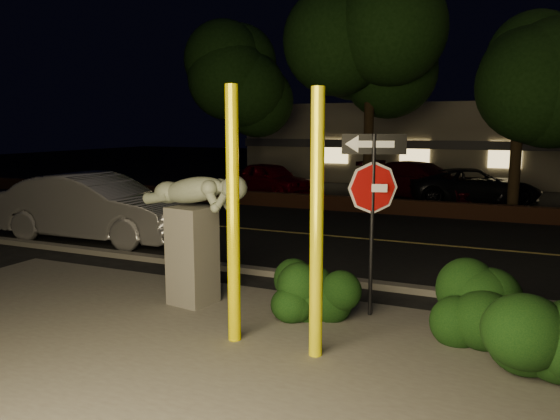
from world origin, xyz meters
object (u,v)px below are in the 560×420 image
(signpost, at_px, (373,188))
(silver_sedan, at_px, (96,207))
(sculpture, at_px, (194,224))
(parked_car_red, at_px, (271,178))
(yellow_pole_right, at_px, (317,226))
(parked_car_dark, at_px, (474,186))
(yellow_pole_left, at_px, (233,217))
(parked_car_darkred, at_px, (421,181))

(signpost, height_order, silver_sedan, signpost)
(sculpture, xyz_separation_m, parked_car_red, (-4.89, 13.59, -0.67))
(sculpture, bearing_deg, yellow_pole_right, -14.92)
(yellow_pole_right, distance_m, silver_sedan, 8.81)
(yellow_pole_right, bearing_deg, parked_car_dark, 87.31)
(yellow_pole_left, distance_m, silver_sedan, 7.79)
(parked_car_dark, bearing_deg, parked_car_darkred, 62.15)
(yellow_pole_right, xyz_separation_m, parked_car_dark, (0.72, 15.32, -1.03))
(silver_sedan, height_order, parked_car_dark, silver_sedan)
(sculpture, relative_size, parked_car_darkred, 0.43)
(sculpture, xyz_separation_m, silver_sedan, (-5.05, 3.29, -0.49))
(signpost, distance_m, parked_car_red, 15.13)
(silver_sedan, distance_m, parked_car_red, 10.30)
(yellow_pole_left, distance_m, sculpture, 1.77)
(sculpture, bearing_deg, parked_car_dark, 86.45)
(yellow_pole_left, relative_size, parked_car_dark, 0.73)
(yellow_pole_right, relative_size, parked_car_dark, 0.71)
(signpost, bearing_deg, yellow_pole_right, -115.78)
(signpost, bearing_deg, parked_car_dark, 70.60)
(parked_car_red, xyz_separation_m, parked_car_darkred, (6.09, 0.97, 0.06))
(yellow_pole_right, xyz_separation_m, silver_sedan, (-7.57, 4.43, -0.84))
(silver_sedan, xyz_separation_m, parked_car_dark, (8.29, 10.89, -0.19))
(yellow_pole_right, height_order, parked_car_dark, yellow_pole_right)
(signpost, height_order, parked_car_dark, signpost)
(parked_car_darkred, bearing_deg, parked_car_dark, -80.55)
(yellow_pole_left, bearing_deg, yellow_pole_right, -1.66)
(sculpture, relative_size, silver_sedan, 0.42)
(silver_sedan, relative_size, parked_car_darkred, 1.02)
(yellow_pole_left, bearing_deg, sculpture, 140.45)
(parked_car_red, distance_m, parked_car_dark, 8.15)
(yellow_pole_left, bearing_deg, silver_sedan, 145.45)
(parked_car_red, bearing_deg, signpost, -126.34)
(yellow_pole_right, bearing_deg, signpost, 81.66)
(parked_car_dark, bearing_deg, signpost, 160.63)
(parked_car_red, bearing_deg, yellow_pole_right, -130.19)
(yellow_pole_left, height_order, signpost, yellow_pole_left)
(sculpture, bearing_deg, parked_car_red, 119.12)
(yellow_pole_left, bearing_deg, parked_car_dark, 82.89)
(yellow_pole_right, relative_size, signpost, 1.21)
(signpost, xyz_separation_m, parked_car_dark, (0.46, 13.58, -1.33))
(yellow_pole_right, distance_m, parked_car_darkred, 15.78)
(silver_sedan, bearing_deg, yellow_pole_right, -123.25)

